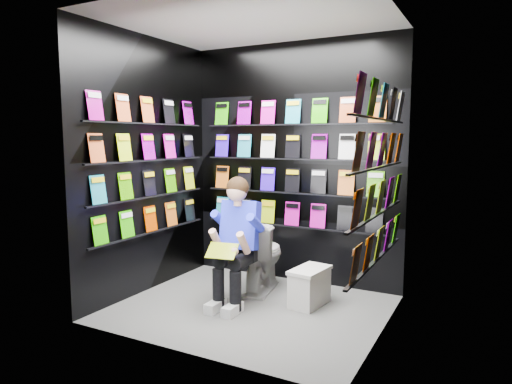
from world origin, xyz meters
The scene contains 14 objects.
floor centered at (0.00, 0.00, 0.00)m, with size 2.40×2.40×0.00m, color #5E5E5C.
ceiling centered at (0.00, 0.00, 2.60)m, with size 2.40×2.40×0.00m, color white.
wall_back centered at (0.00, 1.00, 1.30)m, with size 2.40×0.04×2.60m, color black.
wall_front centered at (0.00, -1.00, 1.30)m, with size 2.40×0.04×2.60m, color black.
wall_left centered at (-1.20, 0.00, 1.30)m, with size 0.04×2.00×2.60m, color black.
wall_right centered at (1.20, 0.00, 1.30)m, with size 0.04×2.00×2.60m, color black.
comics_back centered at (0.00, 0.97, 1.31)m, with size 2.10×0.06×1.37m, color #DD5B2B, non-canonical shape.
comics_left centered at (-1.17, 0.00, 1.31)m, with size 0.06×1.70×1.37m, color #DD5B2B, non-canonical shape.
comics_right centered at (1.17, 0.00, 1.31)m, with size 0.06×1.70×1.37m, color #DD5B2B, non-canonical shape.
toilet centered at (-0.16, 0.50, 0.37)m, with size 0.42×0.75×0.73m, color white.
longbox centered at (0.46, 0.35, 0.16)m, with size 0.24×0.43×0.32m, color silver.
longbox_lid centered at (0.46, 0.35, 0.34)m, with size 0.26×0.45×0.03m, color silver.
reader centered at (-0.16, 0.12, 0.74)m, with size 0.47×0.69×1.28m, color #0D19EC, non-canonical shape.
held_comic centered at (-0.16, -0.23, 0.58)m, with size 0.27×0.01×0.19m, color green.
Camera 1 is at (1.96, -3.59, 1.58)m, focal length 32.00 mm.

